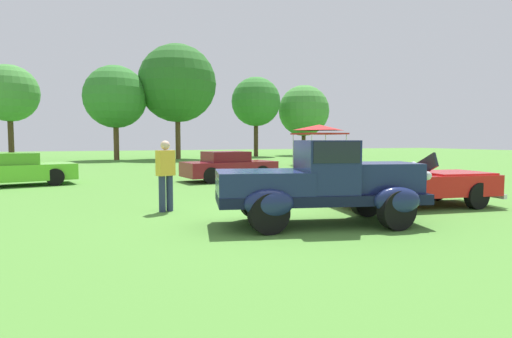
{
  "coord_description": "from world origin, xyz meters",
  "views": [
    {
      "loc": [
        -3.81,
        -7.81,
        1.71
      ],
      "look_at": [
        -0.29,
        0.99,
        1.05
      ],
      "focal_mm": 29.38,
      "sensor_mm": 36.0,
      "label": 1
    }
  ],
  "objects_px": {
    "neighbor_convertible": "(417,184)",
    "show_car_burgundy": "(229,166)",
    "canopy_tent_left_field": "(319,129)",
    "show_car_lime": "(15,170)",
    "spectator_near_truck": "(166,173)",
    "feature_pickup_truck": "(321,182)",
    "spectator_between_cars": "(307,161)"
  },
  "relations": [
    {
      "from": "neighbor_convertible",
      "to": "show_car_burgundy",
      "type": "xyz_separation_m",
      "value": [
        -2.43,
        8.16,
        0.02
      ]
    },
    {
      "from": "neighbor_convertible",
      "to": "canopy_tent_left_field",
      "type": "distance_m",
      "value": 17.32
    },
    {
      "from": "show_car_lime",
      "to": "spectator_near_truck",
      "type": "relative_size",
      "value": 2.53
    },
    {
      "from": "feature_pickup_truck",
      "to": "show_car_burgundy",
      "type": "xyz_separation_m",
      "value": [
        1.07,
        9.28,
        -0.26
      ]
    },
    {
      "from": "show_car_lime",
      "to": "show_car_burgundy",
      "type": "distance_m",
      "value": 8.02
    },
    {
      "from": "show_car_lime",
      "to": "show_car_burgundy",
      "type": "bearing_deg",
      "value": -7.69
    },
    {
      "from": "show_car_lime",
      "to": "show_car_burgundy",
      "type": "relative_size",
      "value": 1.07
    },
    {
      "from": "feature_pickup_truck",
      "to": "spectator_between_cars",
      "type": "distance_m",
      "value": 7.24
    },
    {
      "from": "feature_pickup_truck",
      "to": "neighbor_convertible",
      "type": "xyz_separation_m",
      "value": [
        3.5,
        1.12,
        -0.28
      ]
    },
    {
      "from": "spectator_between_cars",
      "to": "canopy_tent_left_field",
      "type": "relative_size",
      "value": 0.59
    },
    {
      "from": "spectator_near_truck",
      "to": "spectator_between_cars",
      "type": "relative_size",
      "value": 1.0
    },
    {
      "from": "show_car_burgundy",
      "to": "spectator_near_truck",
      "type": "height_order",
      "value": "spectator_near_truck"
    },
    {
      "from": "show_car_lime",
      "to": "feature_pickup_truck",
      "type": "bearing_deg",
      "value": -56.39
    },
    {
      "from": "show_car_lime",
      "to": "show_car_burgundy",
      "type": "xyz_separation_m",
      "value": [
        7.95,
        -1.07,
        -0.0
      ]
    },
    {
      "from": "feature_pickup_truck",
      "to": "canopy_tent_left_field",
      "type": "height_order",
      "value": "canopy_tent_left_field"
    },
    {
      "from": "neighbor_convertible",
      "to": "show_car_lime",
      "type": "relative_size",
      "value": 1.01
    },
    {
      "from": "show_car_lime",
      "to": "spectator_near_truck",
      "type": "height_order",
      "value": "spectator_near_truck"
    },
    {
      "from": "neighbor_convertible",
      "to": "show_car_burgundy",
      "type": "height_order",
      "value": "neighbor_convertible"
    },
    {
      "from": "feature_pickup_truck",
      "to": "spectator_between_cars",
      "type": "bearing_deg",
      "value": 63.56
    },
    {
      "from": "neighbor_convertible",
      "to": "spectator_between_cars",
      "type": "relative_size",
      "value": 2.56
    },
    {
      "from": "feature_pickup_truck",
      "to": "show_car_burgundy",
      "type": "distance_m",
      "value": 9.34
    },
    {
      "from": "canopy_tent_left_field",
      "to": "show_car_lime",
      "type": "bearing_deg",
      "value": -158.19
    },
    {
      "from": "show_car_burgundy",
      "to": "spectator_near_truck",
      "type": "distance_m",
      "value": 7.56
    },
    {
      "from": "show_car_lime",
      "to": "canopy_tent_left_field",
      "type": "relative_size",
      "value": 1.5
    },
    {
      "from": "show_car_lime",
      "to": "canopy_tent_left_field",
      "type": "xyz_separation_m",
      "value": [
        16.83,
        6.73,
        1.82
      ]
    },
    {
      "from": "spectator_near_truck",
      "to": "feature_pickup_truck",
      "type": "bearing_deg",
      "value": -45.51
    },
    {
      "from": "spectator_between_cars",
      "to": "spectator_near_truck",
      "type": "bearing_deg",
      "value": -147.24
    },
    {
      "from": "feature_pickup_truck",
      "to": "canopy_tent_left_field",
      "type": "distance_m",
      "value": 19.83
    },
    {
      "from": "spectator_near_truck",
      "to": "canopy_tent_left_field",
      "type": "height_order",
      "value": "canopy_tent_left_field"
    },
    {
      "from": "neighbor_convertible",
      "to": "canopy_tent_left_field",
      "type": "xyz_separation_m",
      "value": [
        6.46,
        15.96,
        1.84
      ]
    },
    {
      "from": "spectator_between_cars",
      "to": "show_car_burgundy",
      "type": "bearing_deg",
      "value": 127.57
    },
    {
      "from": "neighbor_convertible",
      "to": "spectator_between_cars",
      "type": "bearing_deg",
      "value": 92.96
    }
  ]
}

